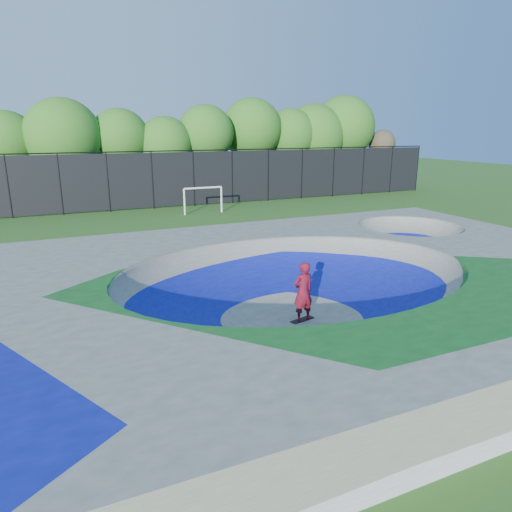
{
  "coord_description": "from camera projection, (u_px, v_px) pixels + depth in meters",
  "views": [
    {
      "loc": [
        -6.43,
        -11.43,
        5.53
      ],
      "look_at": [
        -0.02,
        3.0,
        1.1
      ],
      "focal_mm": 32.0,
      "sensor_mm": 36.0,
      "label": 1
    }
  ],
  "objects": [
    {
      "name": "ground",
      "position": [
        296.0,
        314.0,
        14.07
      ],
      "size": [
        120.0,
        120.0,
        0.0
      ],
      "primitive_type": "plane",
      "color": "#295718",
      "rests_on": "ground"
    },
    {
      "name": "skate_deck",
      "position": [
        297.0,
        291.0,
        13.87
      ],
      "size": [
        22.0,
        14.0,
        1.5
      ],
      "primitive_type": "cube",
      "color": "gray",
      "rests_on": "ground"
    },
    {
      "name": "skater",
      "position": [
        303.0,
        292.0,
        13.34
      ],
      "size": [
        0.71,
        0.5,
        1.83
      ],
      "primitive_type": "imported",
      "rotation": [
        0.0,
        0.0,
        3.24
      ],
      "color": "red",
      "rests_on": "ground"
    },
    {
      "name": "skateboard",
      "position": [
        302.0,
        320.0,
        13.58
      ],
      "size": [
        0.81,
        0.41,
        0.05
      ],
      "primitive_type": "cube",
      "rotation": [
        0.0,
        0.0,
        0.26
      ],
      "color": "black",
      "rests_on": "ground"
    },
    {
      "name": "soccer_goal",
      "position": [
        203.0,
        195.0,
        30.38
      ],
      "size": [
        2.7,
        0.12,
        1.78
      ],
      "color": "white",
      "rests_on": "ground"
    },
    {
      "name": "fence",
      "position": [
        152.0,
        179.0,
        31.98
      ],
      "size": [
        48.09,
        0.09,
        4.04
      ],
      "color": "black",
      "rests_on": "ground"
    },
    {
      "name": "treeline",
      "position": [
        156.0,
        135.0,
        36.06
      ],
      "size": [
        50.45,
        7.21,
        8.58
      ],
      "color": "#4F3E27",
      "rests_on": "ground"
    }
  ]
}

